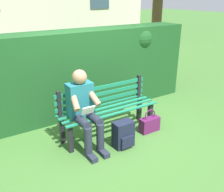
{
  "coord_description": "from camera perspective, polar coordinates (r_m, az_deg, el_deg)",
  "views": [
    {
      "loc": [
        1.98,
        3.22,
        2.2
      ],
      "look_at": [
        0.0,
        0.1,
        0.72
      ],
      "focal_mm": 40.7,
      "sensor_mm": 36.0,
      "label": 1
    }
  ],
  "objects": [
    {
      "name": "park_bench",
      "position": [
        4.22,
        -1.22,
        -2.7
      ],
      "size": [
        1.69,
        0.47,
        0.86
      ],
      "color": "black",
      "rests_on": "ground"
    },
    {
      "name": "handbag",
      "position": [
        4.42,
        8.41,
        -6.23
      ],
      "size": [
        0.36,
        0.15,
        0.41
      ],
      "color": "#59194C",
      "rests_on": "ground"
    },
    {
      "name": "ground",
      "position": [
        4.37,
        -0.71,
        -8.38
      ],
      "size": [
        60.0,
        60.0,
        0.0
      ],
      "primitive_type": "plane",
      "color": "#3D6B2D"
    },
    {
      "name": "backpack",
      "position": [
        3.94,
        2.56,
        -8.62
      ],
      "size": [
        0.31,
        0.27,
        0.42
      ],
      "color": "#191E33",
      "rests_on": "ground"
    },
    {
      "name": "person_seated",
      "position": [
        3.79,
        -6.33,
        -2.62
      ],
      "size": [
        0.44,
        0.73,
        1.2
      ],
      "color": "#1E6672",
      "rests_on": "ground"
    },
    {
      "name": "hedge_backdrop",
      "position": [
        4.9,
        -8.58,
        5.34
      ],
      "size": [
        5.0,
        0.68,
        1.64
      ],
      "color": "#19471E",
      "rests_on": "ground"
    }
  ]
}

